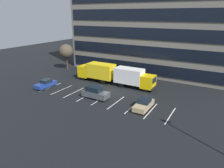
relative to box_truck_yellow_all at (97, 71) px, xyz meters
The scene contains 9 objects.
ground_plane 7.70m from the box_truck_yellow_all, 38.57° to the right, with size 120.00×120.00×0.00m, color black.
office_building 16.96m from the box_truck_yellow_all, 66.50° to the left, with size 35.52×12.80×21.60m.
lot_markings 9.73m from the box_truck_yellow_all, 52.45° to the right, with size 22.54×5.40×0.01m.
box_truck_yellow_all is the anchor object (origin of this frame).
box_truck_yellow 8.10m from the box_truck_yellow_all, ahead, with size 7.62×2.52×3.53m.
sedan_navy 10.14m from the box_truck_yellow_all, 127.01° to the right, with size 1.74×4.16×1.49m.
sedan_tan 15.10m from the box_truck_yellow_all, 29.56° to the right, with size 1.77×4.24×1.52m.
suv_charcoal 9.06m from the box_truck_yellow_all, 57.78° to the right, with size 4.40×1.86×1.99m.
bare_tree 12.02m from the box_truck_yellow_all, 162.24° to the left, with size 3.32×3.32×6.23m.
Camera 1 is at (16.69, -28.09, 12.96)m, focal length 32.67 mm.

